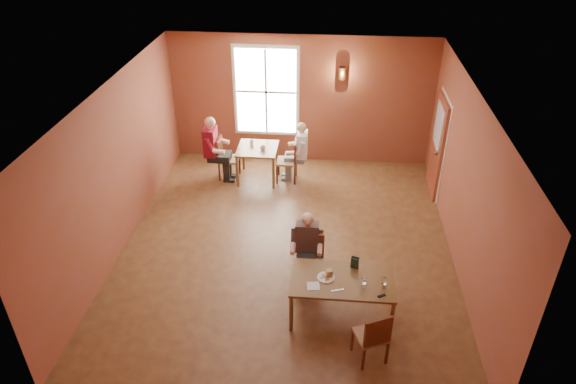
# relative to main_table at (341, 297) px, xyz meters

# --- Properties ---
(ground) EXTENTS (6.00, 7.00, 0.01)m
(ground) POSITION_rel_main_table_xyz_m (-0.99, 1.69, -0.36)
(ground) COLOR brown
(ground) RESTS_ON ground
(wall_back) EXTENTS (6.00, 0.04, 3.00)m
(wall_back) POSITION_rel_main_table_xyz_m (-0.99, 5.19, 1.14)
(wall_back) COLOR brown
(wall_back) RESTS_ON ground
(wall_front) EXTENTS (6.00, 0.04, 3.00)m
(wall_front) POSITION_rel_main_table_xyz_m (-0.99, -1.81, 1.14)
(wall_front) COLOR brown
(wall_front) RESTS_ON ground
(wall_left) EXTENTS (0.04, 7.00, 3.00)m
(wall_left) POSITION_rel_main_table_xyz_m (-3.99, 1.69, 1.14)
(wall_left) COLOR brown
(wall_left) RESTS_ON ground
(wall_right) EXTENTS (0.04, 7.00, 3.00)m
(wall_right) POSITION_rel_main_table_xyz_m (2.01, 1.69, 1.14)
(wall_right) COLOR brown
(wall_right) RESTS_ON ground
(ceiling) EXTENTS (6.00, 7.00, 0.04)m
(ceiling) POSITION_rel_main_table_xyz_m (-0.99, 1.69, 2.64)
(ceiling) COLOR white
(ceiling) RESTS_ON wall_back
(window) EXTENTS (1.36, 0.10, 1.96)m
(window) POSITION_rel_main_table_xyz_m (-1.79, 5.14, 1.34)
(window) COLOR white
(window) RESTS_ON wall_back
(door) EXTENTS (0.12, 1.04, 2.10)m
(door) POSITION_rel_main_table_xyz_m (1.95, 3.99, 0.69)
(door) COLOR maroon
(door) RESTS_ON ground
(wall_sconce) EXTENTS (0.16, 0.16, 0.28)m
(wall_sconce) POSITION_rel_main_table_xyz_m (-0.09, 5.09, 1.84)
(wall_sconce) COLOR brown
(wall_sconce) RESTS_ON wall_back
(main_table) EXTENTS (1.55, 0.87, 0.73)m
(main_table) POSITION_rel_main_table_xyz_m (0.00, 0.00, 0.00)
(main_table) COLOR brown
(main_table) RESTS_ON ground
(chair_diner_main) EXTENTS (0.40, 0.40, 0.92)m
(chair_diner_main) POSITION_rel_main_table_xyz_m (-0.50, 0.65, 0.09)
(chair_diner_main) COLOR #402316
(chair_diner_main) RESTS_ON ground
(diner_main) EXTENTS (0.50, 0.50, 1.24)m
(diner_main) POSITION_rel_main_table_xyz_m (-0.50, 0.62, 0.26)
(diner_main) COLOR #462C20
(diner_main) RESTS_ON ground
(chair_empty) EXTENTS (0.53, 0.53, 0.91)m
(chair_empty) POSITION_rel_main_table_xyz_m (0.41, -0.79, 0.09)
(chair_empty) COLOR #4C2612
(chair_empty) RESTS_ON ground
(plate_food) EXTENTS (0.30, 0.30, 0.03)m
(plate_food) POSITION_rel_main_table_xyz_m (-0.25, 0.00, 0.38)
(plate_food) COLOR white
(plate_food) RESTS_ON main_table
(sandwich) EXTENTS (0.11, 0.11, 0.11)m
(sandwich) POSITION_rel_main_table_xyz_m (-0.20, 0.04, 0.42)
(sandwich) COLOR tan
(sandwich) RESTS_ON main_table
(goblet_b) EXTENTS (0.10, 0.10, 0.19)m
(goblet_b) POSITION_rel_main_table_xyz_m (0.60, -0.13, 0.46)
(goblet_b) COLOR white
(goblet_b) RESTS_ON main_table
(goblet_c) EXTENTS (0.09, 0.09, 0.19)m
(goblet_c) POSITION_rel_main_table_xyz_m (0.30, -0.15, 0.46)
(goblet_c) COLOR white
(goblet_c) RESTS_ON main_table
(menu_stand) EXTENTS (0.13, 0.10, 0.20)m
(menu_stand) POSITION_rel_main_table_xyz_m (0.18, 0.28, 0.46)
(menu_stand) COLOR black
(menu_stand) RESTS_ON main_table
(knife) EXTENTS (0.19, 0.07, 0.00)m
(knife) POSITION_rel_main_table_xyz_m (-0.07, -0.25, 0.37)
(knife) COLOR silver
(knife) RESTS_ON main_table
(napkin) EXTENTS (0.21, 0.21, 0.01)m
(napkin) POSITION_rel_main_table_xyz_m (-0.43, -0.20, 0.37)
(napkin) COLOR white
(napkin) RESTS_ON main_table
(sunglasses) EXTENTS (0.13, 0.10, 0.02)m
(sunglasses) POSITION_rel_main_table_xyz_m (0.56, -0.31, 0.37)
(sunglasses) COLOR black
(sunglasses) RESTS_ON main_table
(second_table) EXTENTS (0.87, 0.87, 0.77)m
(second_table) POSITION_rel_main_table_xyz_m (-1.88, 4.13, 0.02)
(second_table) COLOR brown
(second_table) RESTS_ON ground
(chair_diner_white) EXTENTS (0.43, 0.43, 0.98)m
(chair_diner_white) POSITION_rel_main_table_xyz_m (-1.23, 4.13, 0.13)
(chair_diner_white) COLOR brown
(chair_diner_white) RESTS_ON ground
(diner_white) EXTENTS (0.53, 0.53, 1.32)m
(diner_white) POSITION_rel_main_table_xyz_m (-1.20, 4.13, 0.30)
(diner_white) COLOR white
(diner_white) RESTS_ON ground
(chair_diner_maroon) EXTENTS (0.43, 0.43, 0.97)m
(chair_diner_maroon) POSITION_rel_main_table_xyz_m (-2.53, 4.13, 0.12)
(chair_diner_maroon) COLOR #43260D
(chair_diner_maroon) RESTS_ON ground
(diner_maroon) EXTENTS (0.58, 0.58, 1.45)m
(diner_maroon) POSITION_rel_main_table_xyz_m (-2.56, 4.13, 0.36)
(diner_maroon) COLOR maroon
(diner_maroon) RESTS_ON ground
(cup_a) EXTENTS (0.15, 0.15, 0.10)m
(cup_a) POSITION_rel_main_table_xyz_m (-1.74, 4.04, 0.46)
(cup_a) COLOR white
(cup_a) RESTS_ON second_table
(cup_b) EXTENTS (0.14, 0.14, 0.10)m
(cup_b) POSITION_rel_main_table_xyz_m (-2.03, 4.28, 0.46)
(cup_b) COLOR silver
(cup_b) RESTS_ON second_table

